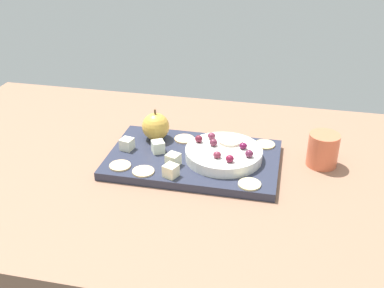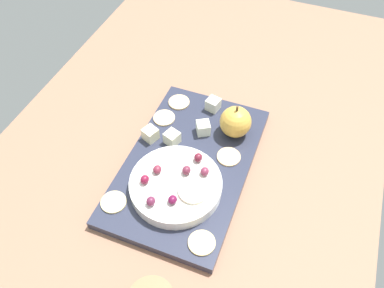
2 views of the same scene
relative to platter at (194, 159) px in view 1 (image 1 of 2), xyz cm
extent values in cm
cube|color=#8D644D|center=(2.27, -2.04, -3.28)|extent=(147.83, 80.49, 4.61)
cube|color=#2A2F41|center=(0.00, 0.00, 0.00)|extent=(39.33, 24.20, 1.95)
cylinder|color=white|center=(7.01, 0.24, 2.20)|extent=(17.64, 17.64, 2.45)
sphere|color=gold|center=(-10.91, 6.43, 4.33)|extent=(6.72, 6.72, 6.72)
cylinder|color=brown|center=(-10.91, 6.43, 8.29)|extent=(0.50, 0.50, 1.20)
cube|color=#F9F1C3|center=(-2.90, -9.71, 2.35)|extent=(3.60, 3.60, 2.75)
cube|color=white|center=(-16.10, -0.26, 2.35)|extent=(3.30, 3.30, 2.75)
cube|color=#F5F1C6|center=(-3.59, -5.02, 2.35)|extent=(3.51, 3.51, 2.75)
cube|color=white|center=(-8.56, 0.11, 2.35)|extent=(3.77, 3.77, 2.75)
cylinder|color=#D5C28A|center=(14.06, -9.51, 1.17)|extent=(4.85, 4.85, 0.40)
cylinder|color=#DAB885|center=(-15.03, -8.18, 1.17)|extent=(4.85, 4.85, 0.40)
cylinder|color=#D8BB8D|center=(-9.24, -9.39, 1.17)|extent=(4.85, 4.85, 0.40)
cylinder|color=#E2B684|center=(-3.96, 7.40, 1.17)|extent=(4.85, 4.85, 0.40)
cylinder|color=#D5BF80|center=(15.78, 8.75, 1.17)|extent=(4.85, 4.85, 0.40)
ellipsoid|color=#601438|center=(11.24, 1.42, 4.17)|extent=(1.81, 1.63, 1.50)
ellipsoid|color=maroon|center=(3.33, 4.71, 4.19)|extent=(1.81, 1.63, 1.55)
ellipsoid|color=maroon|center=(4.38, 1.40, 4.27)|extent=(1.81, 1.63, 1.70)
ellipsoid|color=#62233F|center=(12.98, -1.83, 4.27)|extent=(1.81, 1.63, 1.70)
ellipsoid|color=maroon|center=(9.12, -5.10, 4.24)|extent=(1.81, 1.63, 1.64)
ellipsoid|color=maroon|center=(6.14, -3.89, 4.18)|extent=(1.81, 1.63, 1.52)
ellipsoid|color=maroon|center=(0.72, 2.41, 4.27)|extent=(1.81, 1.63, 1.71)
cylinder|color=beige|center=(7.86, 4.15, 3.72)|extent=(5.69, 5.69, 0.60)
cylinder|color=#E16A47|center=(29.15, 5.71, 2.96)|extent=(7.02, 7.02, 7.86)
torus|color=#E16A47|center=(30.38, 10.25, 2.96)|extent=(1.82, 4.07, 4.00)
camera|label=1|loc=(20.07, -93.30, 55.72)|focal=44.30mm
camera|label=2|loc=(44.14, 17.87, 64.23)|focal=36.36mm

